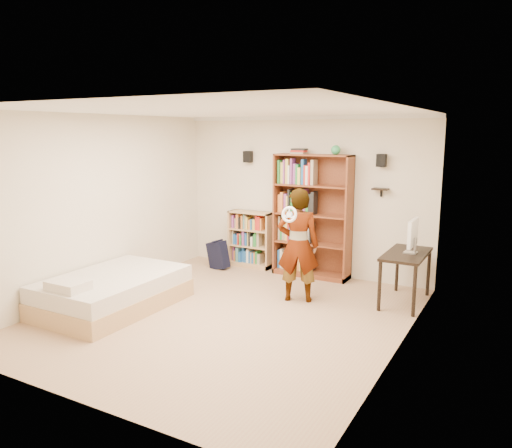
{
  "coord_description": "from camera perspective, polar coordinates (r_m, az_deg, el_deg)",
  "views": [
    {
      "loc": [
        3.42,
        -5.38,
        2.44
      ],
      "look_at": [
        0.11,
        0.6,
        1.17
      ],
      "focal_mm": 35.0,
      "sensor_mm": 36.0,
      "label": 1
    }
  ],
  "objects": [
    {
      "name": "computer_desk",
      "position": [
        7.52,
        16.68,
        -5.92
      ],
      "size": [
        0.55,
        1.09,
        0.74
      ],
      "primitive_type": null,
      "color": "black",
      "rests_on": "ground"
    },
    {
      "name": "low_bookshelf",
      "position": [
        9.09,
        -0.59,
        -1.75
      ],
      "size": [
        0.81,
        0.31,
        1.02
      ],
      "primitive_type": null,
      "color": "tan",
      "rests_on": "ground"
    },
    {
      "name": "wall_shelf",
      "position": [
        8.11,
        14.02,
        3.9
      ],
      "size": [
        0.25,
        0.16,
        0.02
      ],
      "primitive_type": "cube",
      "color": "black",
      "rests_on": "room_shell"
    },
    {
      "name": "speaker_left",
      "position": [
        8.99,
        -0.93,
        7.7
      ],
      "size": [
        0.14,
        0.12,
        0.2
      ],
      "primitive_type": "cube",
      "color": "black",
      "rests_on": "room_shell"
    },
    {
      "name": "speaker_right",
      "position": [
        8.07,
        14.15,
        7.07
      ],
      "size": [
        0.14,
        0.12,
        0.2
      ],
      "primitive_type": "cube",
      "color": "black",
      "rests_on": "room_shell"
    },
    {
      "name": "imac",
      "position": [
        7.38,
        17.33,
        -1.34
      ],
      "size": [
        0.15,
        0.49,
        0.49
      ],
      "primitive_type": null,
      "rotation": [
        0.0,
        0.0,
        -0.12
      ],
      "color": "white",
      "rests_on": "computer_desk"
    },
    {
      "name": "tall_bookshelf",
      "position": [
        8.44,
        6.44,
        0.87
      ],
      "size": [
        1.31,
        0.38,
        2.07
      ],
      "primitive_type": null,
      "color": "brown",
      "rests_on": "ground"
    },
    {
      "name": "daybed",
      "position": [
        7.31,
        -16.04,
        -6.97
      ],
      "size": [
        1.31,
        2.01,
        0.59
      ],
      "primitive_type": null,
      "color": "beige",
      "rests_on": "ground"
    },
    {
      "name": "ground",
      "position": [
        6.83,
        -3.3,
        -10.45
      ],
      "size": [
        4.5,
        5.0,
        0.01
      ],
      "primitive_type": "cube",
      "color": "tan",
      "rests_on": "ground"
    },
    {
      "name": "crown_molding",
      "position": [
        6.38,
        -3.56,
        12.55
      ],
      "size": [
        4.5,
        5.0,
        0.06
      ],
      "color": "silver",
      "rests_on": "room_shell"
    },
    {
      "name": "navy_bag",
      "position": [
        9.05,
        -4.34,
        -3.5
      ],
      "size": [
        0.41,
        0.29,
        0.51
      ],
      "primitive_type": null,
      "rotation": [
        0.0,
        0.0,
        -0.14
      ],
      "color": "black",
      "rests_on": "ground"
    },
    {
      "name": "person",
      "position": [
        7.22,
        4.83,
        -2.43
      ],
      "size": [
        0.7,
        0.58,
        1.66
      ],
      "primitive_type": "imported",
      "rotation": [
        0.0,
        0.0,
        3.49
      ],
      "color": "black",
      "rests_on": "ground"
    },
    {
      "name": "wii_wheel",
      "position": [
        6.84,
        3.83,
        1.09
      ],
      "size": [
        0.23,
        0.09,
        0.23
      ],
      "primitive_type": "torus",
      "rotation": [
        1.36,
        0.0,
        0.0
      ],
      "color": "white",
      "rests_on": "person"
    },
    {
      "name": "room_shell",
      "position": [
        6.41,
        -3.46,
        4.41
      ],
      "size": [
        4.52,
        5.02,
        2.71
      ],
      "color": "silver",
      "rests_on": "ground"
    }
  ]
}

